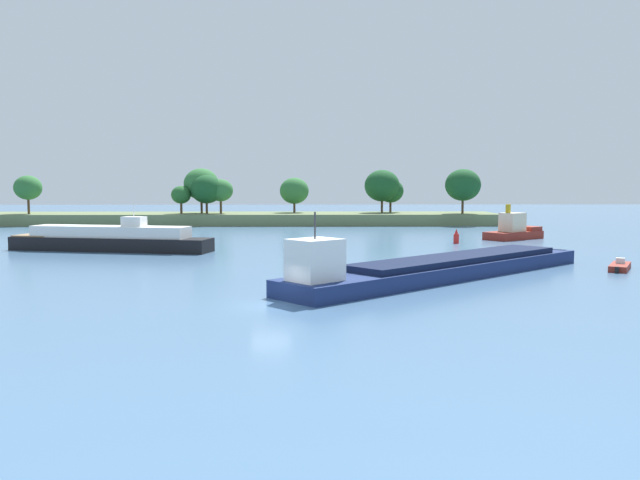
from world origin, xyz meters
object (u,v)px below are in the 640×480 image
(white_riverboat, at_px, (110,239))
(small_motorboat, at_px, (620,267))
(fishing_skiff, at_px, (162,236))
(channel_buoy_red, at_px, (456,237))
(tugboat, at_px, (514,230))
(cargo_barge, at_px, (442,267))

(white_riverboat, bearing_deg, small_motorboat, -18.78)
(fishing_skiff, bearing_deg, small_motorboat, -35.11)
(fishing_skiff, xyz_separation_m, channel_buoy_red, (39.78, -8.25, 0.53))
(tugboat, bearing_deg, cargo_barge, -115.48)
(cargo_barge, bearing_deg, fishing_skiff, 129.06)
(small_motorboat, height_order, fishing_skiff, small_motorboat)
(cargo_barge, bearing_deg, white_riverboat, 146.81)
(tugboat, relative_size, fishing_skiff, 2.08)
(small_motorboat, xyz_separation_m, channel_buoy_red, (-8.80, 25.91, 0.52))
(small_motorboat, xyz_separation_m, fishing_skiff, (-48.59, 34.16, -0.01))
(cargo_barge, xyz_separation_m, tugboat, (17.71, 37.15, 0.30))
(channel_buoy_red, bearing_deg, cargo_barge, -104.85)
(white_riverboat, bearing_deg, fishing_skiff, 82.96)
(white_riverboat, height_order, tugboat, white_riverboat)
(cargo_barge, bearing_deg, channel_buoy_red, 75.15)
(channel_buoy_red, bearing_deg, tugboat, 33.85)
(small_motorboat, bearing_deg, white_riverboat, 161.22)
(tugboat, relative_size, small_motorboat, 1.91)
(cargo_barge, distance_m, white_riverboat, 40.30)
(white_riverboat, relative_size, fishing_skiff, 5.38)
(white_riverboat, xyz_separation_m, fishing_skiff, (2.09, 16.93, -1.05))
(channel_buoy_red, bearing_deg, small_motorboat, -71.23)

